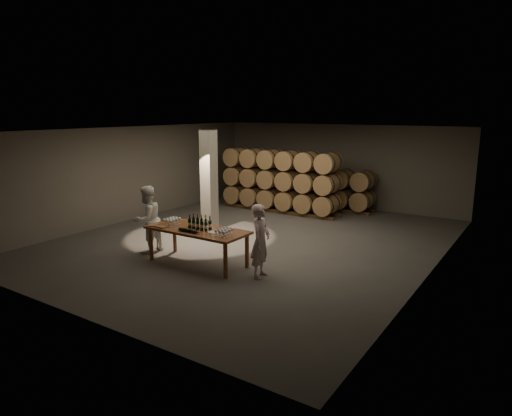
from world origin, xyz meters
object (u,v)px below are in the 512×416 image
Objects in this scene: bottle_cluster at (200,224)px; stool at (153,234)px; plate at (214,232)px; notebook_near at (162,227)px; person_woman at (147,219)px; person_man at (260,241)px; tasting_table at (197,233)px.

stool is at bearing 175.25° from bottle_cluster.
notebook_near reaches higher than plate.
bottle_cluster is at bearing -4.75° from stool.
stool is at bearing -176.47° from person_woman.
person_woman is at bearing 178.51° from plate.
notebook_near is at bearing -30.74° from stool.
stool is 0.48m from person_woman.
stool is at bearing 152.52° from notebook_near.
person_man is (1.73, 0.06, -0.17)m from bottle_cluster.
notebook_near is 0.99m from person_woman.
bottle_cluster is 0.97m from notebook_near.
plate is 2.30m from person_woman.
person_man is (3.54, -0.09, 0.39)m from stool.
tasting_table is 9.31× the size of notebook_near.
bottle_cluster reaches higher than plate.
stool is at bearing 174.23° from plate.
bottle_cluster is 1.80m from person_woman.
bottle_cluster is 1.90m from stool.
notebook_near reaches higher than stool.
bottle_cluster is (0.06, 0.03, 0.23)m from tasting_table.
person_man is at bearing -1.44° from stool.
plate is at bearing -5.51° from tasting_table.
person_woman reaches higher than stool.
tasting_table is 1.79m from person_man.
plate is 1.00× the size of notebook_near.
plate is (0.51, -0.08, -0.11)m from bottle_cluster.
tasting_table is at bearing 174.49° from plate.
tasting_table is 1.79m from stool.
bottle_cluster reaches higher than notebook_near.
person_woman reaches higher than bottle_cluster.
person_woman reaches higher than plate.
bottle_cluster is 1.08× the size of stool.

